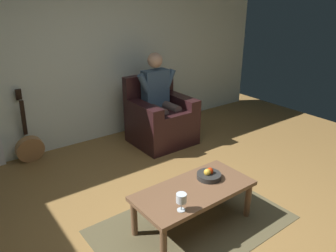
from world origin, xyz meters
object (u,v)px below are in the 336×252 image
object	(u,v)px
coffee_table	(194,194)
fruit_bowl	(209,175)
guitar	(29,146)
person_seated	(160,95)
armchair	(160,120)
wine_glass_near	(181,199)

from	to	relation	value
coffee_table	fruit_bowl	world-z (taller)	fruit_bowl
guitar	person_seated	bearing A→B (deg)	164.45
armchair	wine_glass_near	distance (m)	2.27
guitar	fruit_bowl	bearing A→B (deg)	117.05
armchair	coffee_table	world-z (taller)	armchair
armchair	fruit_bowl	distance (m)	1.82
armchair	wine_glass_near	bearing A→B (deg)	58.75
coffee_table	fruit_bowl	distance (m)	0.26
person_seated	coffee_table	xyz separation A→B (m)	(0.86, 1.77, -0.37)
person_seated	guitar	size ratio (longest dim) A/B	1.35
coffee_table	wine_glass_near	xyz separation A→B (m)	(0.30, 0.19, 0.17)
wine_glass_near	guitar	bearing A→B (deg)	-76.43
armchair	person_seated	bearing A→B (deg)	-90.00
coffee_table	wine_glass_near	bearing A→B (deg)	31.90
coffee_table	guitar	distance (m)	2.43
coffee_table	guitar	world-z (taller)	guitar
armchair	person_seated	xyz separation A→B (m)	(0.00, -0.01, 0.37)
armchair	guitar	distance (m)	1.82
fruit_bowl	coffee_table	bearing A→B (deg)	13.57
coffee_table	person_seated	bearing A→B (deg)	-115.82
armchair	wine_glass_near	size ratio (longest dim) A/B	6.17
armchair	guitar	size ratio (longest dim) A/B	1.01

